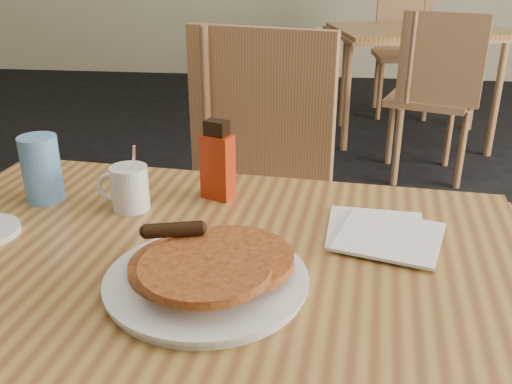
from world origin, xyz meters
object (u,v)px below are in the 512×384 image
chair_neighbor_near (435,84)px  chair_main_far (256,173)px  main_table (199,275)px  chair_neighbor_far (404,39)px  blue_tumbler (41,169)px  neighbor_table (420,35)px  coffee_mug (129,187)px  pancake_plate (207,273)px  syrup_bottle (218,163)px

chair_neighbor_near → chair_main_far: bearing=-97.9°
main_table → chair_neighbor_near: 2.41m
chair_main_far → chair_neighbor_far: 3.15m
main_table → blue_tumbler: blue_tumbler is taller
chair_main_far → neighbor_table: bearing=85.2°
main_table → chair_main_far: 0.73m
chair_main_far → coffee_mug: bearing=-95.1°
pancake_plate → coffee_mug: size_ratio=2.27×
neighbor_table → chair_main_far: chair_main_far is taller
blue_tumbler → chair_main_far: bearing=53.6°
chair_neighbor_near → blue_tumbler: (-1.18, -2.07, 0.26)m
neighbor_table → blue_tumbler: blue_tumbler is taller
neighbor_table → main_table: bearing=-105.3°
chair_main_far → chair_neighbor_near: 1.73m
chair_main_far → blue_tumbler: 0.69m
main_table → coffee_mug: coffee_mug is taller
coffee_mug → syrup_bottle: size_ratio=0.84×
main_table → chair_neighbor_far: chair_neighbor_far is taller
chair_main_far → chair_neighbor_near: (0.79, 1.54, -0.05)m
neighbor_table → blue_tumbler: bearing=-112.9°
coffee_mug → blue_tumbler: bearing=169.4°
chair_neighbor_far → pancake_plate: size_ratio=2.93×
chair_main_far → pancake_plate: chair_main_far is taller
main_table → chair_main_far: (0.02, 0.72, -0.09)m
main_table → chair_main_far: size_ratio=1.22×
neighbor_table → chair_main_far: size_ratio=1.23×
pancake_plate → coffee_mug: (-0.21, 0.27, 0.02)m
syrup_bottle → chair_neighbor_far: bearing=98.0°
main_table → syrup_bottle: (-0.01, 0.25, 0.12)m
pancake_plate → blue_tumbler: bearing=144.3°
chair_neighbor_near → syrup_bottle: (-0.81, -2.02, 0.27)m
blue_tumbler → neighbor_table: bearing=67.1°
chair_neighbor_near → blue_tumbler: size_ratio=6.75×
chair_main_far → blue_tumbler: (-0.39, -0.53, 0.20)m
chair_main_far → chair_neighbor_far: bearing=89.7°
chair_main_far → chair_neighbor_near: chair_main_far is taller
chair_neighbor_near → coffee_mug: 2.32m
pancake_plate → neighbor_table: bearing=75.8°
neighbor_table → pancake_plate: (-0.79, -3.12, 0.07)m
chair_neighbor_far → chair_neighbor_near: 1.51m
neighbor_table → pancake_plate: pancake_plate is taller
syrup_bottle → blue_tumbler: bearing=-150.5°
main_table → coffee_mug: size_ratio=8.82×
neighbor_table → chair_neighbor_far: chair_neighbor_far is taller
main_table → neighbor_table: bearing=74.7°
main_table → chair_neighbor_far: bearing=77.7°
chair_neighbor_near → syrup_bottle: chair_neighbor_near is taller
blue_tumbler → chair_neighbor_near: bearing=60.4°
chair_neighbor_near → pancake_plate: size_ratio=2.91×
main_table → chair_neighbor_far: (0.82, 3.77, -0.14)m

